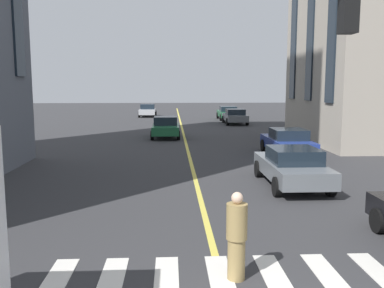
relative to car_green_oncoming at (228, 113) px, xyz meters
The scene contains 9 objects.
lane_centre_line 19.49m from the car_green_oncoming, 165.43° to the left, with size 80.00×0.16×0.01m.
crosswalk_marking 36.25m from the car_green_oncoming, behind, with size 2.40×6.45×0.01m.
car_green_oncoming is the anchor object (origin of this frame).
car_grey_far 4.90m from the car_green_oncoming, behind, with size 4.40×1.95×1.37m.
car_grey_mid 28.70m from the car_green_oncoming, behind, with size 4.40×1.95×1.37m.
car_green_parked_a 15.77m from the car_green_oncoming, 156.97° to the left, with size 3.90×1.89×1.40m.
car_silver_parked_b 9.59m from the car_green_oncoming, 61.12° to the left, with size 3.90×1.89×1.40m.
car_blue_trailing 22.35m from the car_green_oncoming, behind, with size 4.40×1.95×1.37m.
pedestrian_near 36.05m from the car_green_oncoming, behind, with size 0.38×0.38×1.63m.
Camera 1 is at (-4.19, 0.90, 3.52)m, focal length 39.72 mm.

